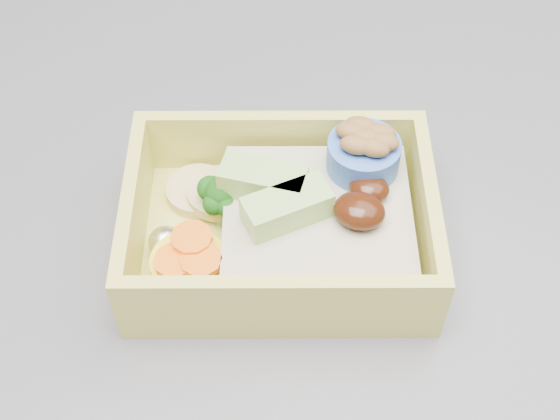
# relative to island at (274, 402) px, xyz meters

# --- Properties ---
(island) EXTENTS (1.24, 0.84, 0.92)m
(island) POSITION_rel_island_xyz_m (0.00, 0.00, 0.00)
(island) COLOR brown
(island) RESTS_ON ground
(bento_box) EXTENTS (0.19, 0.16, 0.06)m
(bento_box) POSITION_rel_island_xyz_m (0.04, -0.11, 0.48)
(bento_box) COLOR #D3CE57
(bento_box) RESTS_ON island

